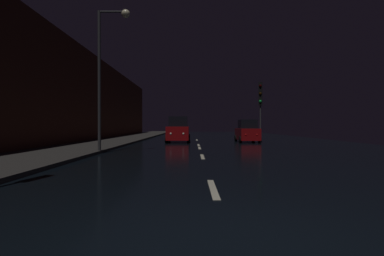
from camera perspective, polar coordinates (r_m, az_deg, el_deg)
ground at (r=28.65m, az=0.73°, el=-2.49°), size 27.34×84.00×0.02m
sidewalk_left at (r=29.48m, az=-13.96°, el=-2.25°), size 4.40×84.00×0.15m
building_facade_left at (r=27.00m, az=-21.15°, el=6.00°), size 0.80×63.00×8.17m
lane_centerline at (r=19.11m, az=1.22°, el=-3.92°), size 0.16×25.90×0.01m
traffic_light_far_right at (r=26.07m, az=12.33°, el=5.31°), size 0.38×0.49×5.04m
streetlamp_overhead at (r=17.12m, az=-15.64°, el=12.29°), size 1.70×0.44×7.57m
car_approaching_headlights at (r=27.10m, az=-2.81°, el=-0.46°), size 2.06×4.46×2.25m
car_parked_right_far at (r=27.41m, az=9.97°, el=-0.72°), size 1.81×3.92×1.98m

